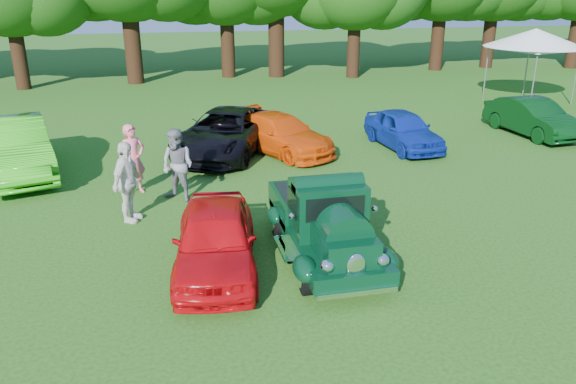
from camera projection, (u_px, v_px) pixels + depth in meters
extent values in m
plane|color=#1C4A11|center=(320.00, 259.00, 11.71)|extent=(120.00, 120.00, 0.00)
cylinder|color=black|center=(306.00, 277.00, 10.31)|extent=(0.20, 0.67, 0.67)
cylinder|color=black|center=(383.00, 269.00, 10.62)|extent=(0.20, 0.67, 0.67)
cylinder|color=black|center=(278.00, 222.00, 12.68)|extent=(0.20, 0.67, 0.67)
cylinder|color=black|center=(341.00, 217.00, 13.00)|extent=(0.20, 0.67, 0.67)
cube|color=black|center=(325.00, 236.00, 11.67)|extent=(1.57, 4.10, 0.31)
cube|color=black|center=(344.00, 245.00, 10.42)|extent=(1.00, 1.32, 0.56)
cube|color=black|center=(328.00, 208.00, 11.33)|extent=(1.42, 1.05, 1.09)
cube|color=black|center=(335.00, 208.00, 10.80)|extent=(1.18, 0.05, 0.47)
cube|color=black|center=(310.00, 203.00, 12.72)|extent=(1.57, 1.87, 0.53)
cube|color=black|center=(310.00, 193.00, 12.63)|extent=(1.35, 1.64, 0.05)
ellipsoid|color=black|center=(305.00, 269.00, 10.25)|extent=(0.45, 0.78, 0.45)
ellipsoid|color=black|center=(385.00, 260.00, 10.57)|extent=(0.45, 0.78, 0.45)
ellipsoid|color=black|center=(275.00, 216.00, 12.62)|extent=(0.35, 0.66, 0.38)
ellipsoid|color=black|center=(344.00, 210.00, 12.95)|extent=(0.35, 0.66, 0.38)
ellipsoid|color=white|center=(356.00, 268.00, 9.83)|extent=(0.37, 0.11, 0.54)
sphere|color=white|center=(327.00, 266.00, 9.77)|extent=(0.25, 0.25, 0.25)
sphere|color=white|center=(382.00, 260.00, 9.98)|extent=(0.25, 0.25, 0.25)
cube|color=white|center=(358.00, 292.00, 9.85)|extent=(1.47, 0.10, 0.10)
cube|color=white|center=(300.00, 203.00, 13.70)|extent=(1.47, 0.10, 0.10)
imported|color=#C0080D|center=(215.00, 239.00, 11.09)|extent=(2.05, 4.10, 1.34)
imported|color=green|center=(15.00, 148.00, 16.59)|extent=(3.11, 5.39, 1.68)
imported|color=black|center=(225.00, 132.00, 18.74)|extent=(4.51, 5.82, 1.47)
imported|color=#DD4507|center=(280.00, 134.00, 18.95)|extent=(3.65, 4.70, 1.27)
imported|color=#0D2695|center=(403.00, 129.00, 19.48)|extent=(1.84, 3.92, 1.30)
imported|color=black|center=(532.00, 117.00, 21.09)|extent=(1.77, 4.25, 1.37)
imported|color=#F3647B|center=(133.00, 160.00, 15.08)|extent=(0.84, 0.77, 1.93)
imported|color=slate|center=(178.00, 166.00, 14.59)|extent=(1.18, 1.16, 1.92)
imported|color=silver|center=(127.00, 182.00, 13.28)|extent=(0.93, 1.25, 1.97)
cube|color=white|center=(534.00, 48.00, 26.35)|extent=(3.84, 3.84, 0.13)
cone|color=white|center=(535.00, 38.00, 26.19)|extent=(5.63, 5.63, 0.84)
cylinder|color=slate|center=(533.00, 83.00, 25.02)|extent=(0.06, 0.06, 2.51)
cylinder|color=slate|center=(486.00, 74.00, 27.37)|extent=(0.06, 0.06, 2.51)
cylinder|color=slate|center=(575.00, 78.00, 26.25)|extent=(0.06, 0.06, 2.51)
cylinder|color=slate|center=(526.00, 70.00, 28.60)|extent=(0.06, 0.06, 2.51)
cylinder|color=#311A10|center=(19.00, 54.00, 29.99)|extent=(0.75, 0.75, 3.76)
cylinder|color=#311A10|center=(132.00, 42.00, 31.65)|extent=(0.92, 0.92, 4.62)
cylinder|color=#311A10|center=(228.00, 42.00, 33.91)|extent=(0.83, 0.83, 4.16)
cylinder|color=#311A10|center=(276.00, 36.00, 33.98)|extent=(0.96, 0.96, 4.82)
cylinder|color=#311A10|center=(354.00, 45.00, 33.83)|extent=(0.76, 0.76, 3.81)
cylinder|color=#311A10|center=(438.00, 37.00, 36.72)|extent=(0.85, 0.85, 4.24)
cylinder|color=#311A10|center=(489.00, 36.00, 37.89)|extent=(0.83, 0.83, 4.14)
cylinder|color=#311A10|center=(575.00, 36.00, 37.61)|extent=(0.84, 0.84, 4.20)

